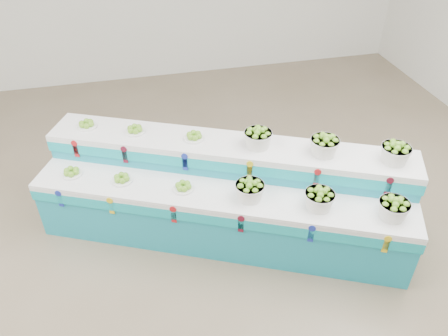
{
  "coord_description": "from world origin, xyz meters",
  "views": [
    {
      "loc": [
        -0.17,
        -2.82,
        3.63
      ],
      "look_at": [
        0.68,
        0.75,
        0.87
      ],
      "focal_mm": 35.59,
      "sensor_mm": 36.0,
      "label": 1
    }
  ],
  "objects_px": {
    "plate_upper_mid": "(135,129)",
    "basket_upper_right": "(395,153)",
    "display_stand": "(224,194)",
    "basket_lower_left": "(250,190)"
  },
  "relations": [
    {
      "from": "display_stand",
      "to": "basket_upper_right",
      "type": "height_order",
      "value": "basket_upper_right"
    },
    {
      "from": "basket_lower_left",
      "to": "plate_upper_mid",
      "type": "distance_m",
      "value": 1.46
    },
    {
      "from": "display_stand",
      "to": "basket_lower_left",
      "type": "bearing_deg",
      "value": -38.48
    },
    {
      "from": "basket_lower_left",
      "to": "basket_upper_right",
      "type": "height_order",
      "value": "basket_upper_right"
    },
    {
      "from": "display_stand",
      "to": "basket_upper_right",
      "type": "xyz_separation_m",
      "value": [
        1.62,
        -0.48,
        0.62
      ]
    },
    {
      "from": "plate_upper_mid",
      "to": "basket_upper_right",
      "type": "xyz_separation_m",
      "value": [
        2.47,
        -1.14,
        0.06
      ]
    },
    {
      "from": "basket_lower_left",
      "to": "basket_upper_right",
      "type": "relative_size",
      "value": 1.0
    },
    {
      "from": "display_stand",
      "to": "plate_upper_mid",
      "type": "xyz_separation_m",
      "value": [
        -0.84,
        0.66,
        0.55
      ]
    },
    {
      "from": "display_stand",
      "to": "basket_lower_left",
      "type": "height_order",
      "value": "display_stand"
    },
    {
      "from": "plate_upper_mid",
      "to": "basket_lower_left",
      "type": "bearing_deg",
      "value": -44.81
    }
  ]
}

